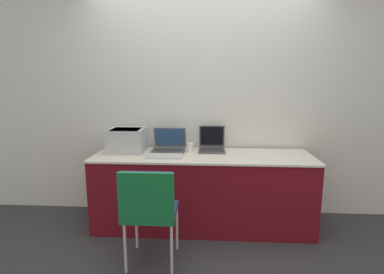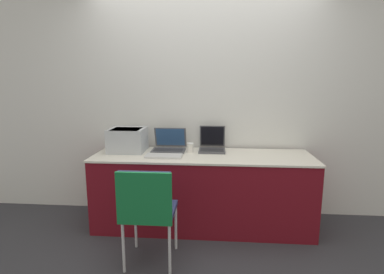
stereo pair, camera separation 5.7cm
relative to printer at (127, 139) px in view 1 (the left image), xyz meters
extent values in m
plane|color=#333338|center=(0.82, -0.42, -0.91)|extent=(14.00, 14.00, 0.00)
cube|color=silver|center=(0.82, 0.30, 0.39)|extent=(8.00, 0.05, 2.60)
cube|color=maroon|center=(0.82, -0.10, -0.54)|extent=(2.24, 0.65, 0.76)
cube|color=silver|center=(0.82, -0.10, -0.15)|extent=(2.26, 0.67, 0.02)
cube|color=#B2B7BC|center=(0.00, 0.00, -0.01)|extent=(0.38, 0.35, 0.25)
cube|color=black|center=(0.00, -0.03, 0.09)|extent=(0.30, 0.27, 0.05)
cube|color=#4C4C51|center=(0.44, 0.03, -0.13)|extent=(0.36, 0.24, 0.02)
cube|color=#2D2D30|center=(0.44, 0.01, -0.12)|extent=(0.31, 0.13, 0.00)
cube|color=#4C4C51|center=(0.44, 0.19, -0.01)|extent=(0.36, 0.09, 0.22)
cube|color=#2D5184|center=(0.44, 0.18, -0.01)|extent=(0.32, 0.08, 0.20)
cube|color=#4C4C51|center=(0.91, 0.06, -0.13)|extent=(0.28, 0.26, 0.02)
cube|color=#2D2D30|center=(0.91, 0.05, -0.12)|extent=(0.25, 0.14, 0.00)
cube|color=#4C4C51|center=(0.91, 0.23, 0.00)|extent=(0.28, 0.08, 0.25)
cube|color=black|center=(0.91, 0.22, 0.01)|extent=(0.25, 0.07, 0.22)
cube|color=silver|center=(0.43, -0.22, -0.13)|extent=(0.37, 0.18, 0.02)
cylinder|color=white|center=(0.68, 0.00, -0.09)|extent=(0.07, 0.07, 0.09)
cylinder|color=white|center=(0.68, 0.00, -0.04)|extent=(0.07, 0.07, 0.01)
cube|color=navy|center=(0.41, -0.77, -0.46)|extent=(0.41, 0.41, 0.04)
cube|color=navy|center=(0.41, -0.96, -0.25)|extent=(0.41, 0.03, 0.38)
cylinder|color=silver|center=(0.22, -0.59, -0.70)|extent=(0.02, 0.02, 0.43)
cylinder|color=silver|center=(0.60, -0.59, -0.70)|extent=(0.02, 0.02, 0.43)
cylinder|color=silver|center=(0.22, -0.96, -0.70)|extent=(0.02, 0.02, 0.43)
cylinder|color=silver|center=(0.60, -0.96, -0.70)|extent=(0.02, 0.02, 0.43)
cube|color=#146633|center=(0.41, -0.99, -0.27)|extent=(0.43, 0.02, 0.42)
camera|label=1|loc=(0.89, -3.11, 0.62)|focal=28.00mm
camera|label=2|loc=(0.95, -3.11, 0.62)|focal=28.00mm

